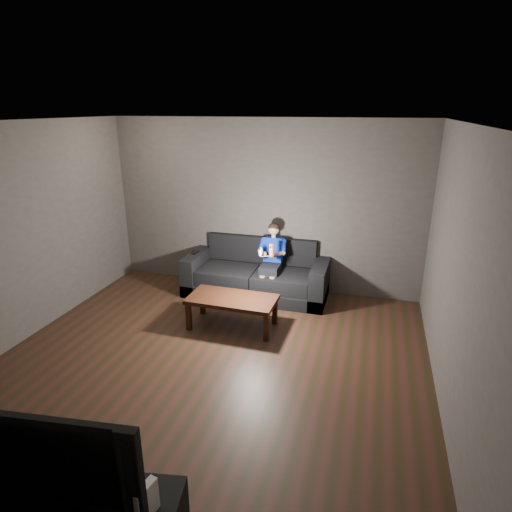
% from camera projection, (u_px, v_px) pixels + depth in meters
% --- Properties ---
extents(floor, '(5.00, 5.00, 0.00)m').
position_uv_depth(floor, '(207.00, 367.00, 4.95)').
color(floor, black).
rests_on(floor, ground).
extents(back_wall, '(5.00, 0.04, 2.70)m').
position_uv_depth(back_wall, '(263.00, 206.00, 6.77)').
color(back_wall, '#3E3736').
rests_on(back_wall, ground).
extents(front_wall, '(5.00, 0.04, 2.70)m').
position_uv_depth(front_wall, '(17.00, 410.00, 2.23)').
color(front_wall, '#3E3736').
rests_on(front_wall, ground).
extents(left_wall, '(0.04, 5.00, 2.70)m').
position_uv_depth(left_wall, '(9.00, 238.00, 5.14)').
color(left_wall, '#3E3736').
rests_on(left_wall, ground).
extents(right_wall, '(0.04, 5.00, 2.70)m').
position_uv_depth(right_wall, '(459.00, 282.00, 3.86)').
color(right_wall, '#3E3736').
rests_on(right_wall, ground).
extents(ceiling, '(5.00, 5.00, 0.02)m').
position_uv_depth(ceiling, '(196.00, 123.00, 4.05)').
color(ceiling, silver).
rests_on(ceiling, back_wall).
extents(sofa, '(2.23, 0.96, 0.86)m').
position_uv_depth(sofa, '(257.00, 276.00, 6.82)').
color(sofa, black).
rests_on(sofa, floor).
extents(child, '(0.43, 0.52, 1.05)m').
position_uv_depth(child, '(272.00, 254.00, 6.55)').
color(child, black).
rests_on(child, sofa).
extents(wii_remote_red, '(0.06, 0.08, 0.19)m').
position_uv_depth(wii_remote_red, '(271.00, 250.00, 6.10)').
color(wii_remote_red, '#E8441E').
rests_on(wii_remote_red, child).
extents(nunchuk_white, '(0.06, 0.09, 0.14)m').
position_uv_depth(nunchuk_white, '(261.00, 252.00, 6.15)').
color(nunchuk_white, silver).
rests_on(nunchuk_white, child).
extents(wii_remote_black, '(0.05, 0.15, 0.03)m').
position_uv_depth(wii_remote_black, '(196.00, 252.00, 6.89)').
color(wii_remote_black, black).
rests_on(wii_remote_black, sofa).
extents(coffee_table, '(1.19, 0.62, 0.43)m').
position_uv_depth(coffee_table, '(232.00, 301.00, 5.74)').
color(coffee_table, black).
rests_on(coffee_table, floor).
extents(tv, '(1.20, 0.29, 0.69)m').
position_uv_depth(tv, '(58.00, 451.00, 2.61)').
color(tv, black).
rests_on(tv, media_console).
extents(wii_console, '(0.09, 0.18, 0.23)m').
position_uv_depth(wii_console, '(146.00, 501.00, 2.53)').
color(wii_console, silver).
rests_on(wii_console, media_console).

